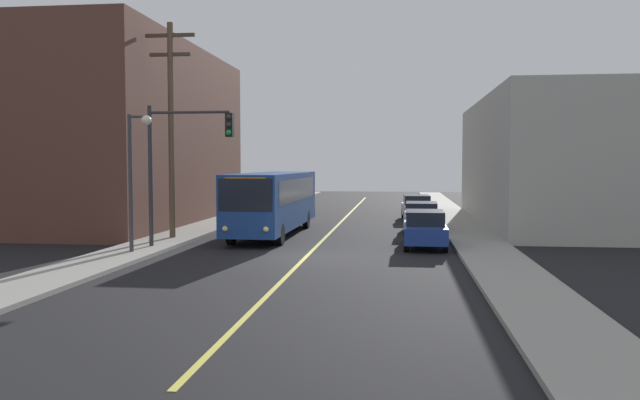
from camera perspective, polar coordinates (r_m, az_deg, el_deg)
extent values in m
plane|color=black|center=(25.48, -1.31, -5.10)|extent=(120.00, 120.00, 0.00)
cube|color=gray|center=(36.78, -10.28, -2.46)|extent=(2.50, 90.00, 0.15)
cube|color=gray|center=(35.31, 12.83, -2.72)|extent=(2.50, 90.00, 0.15)
cube|color=#D8CC4C|center=(40.28, 1.78, -2.01)|extent=(0.16, 60.00, 0.01)
cube|color=brown|center=(42.02, -17.17, 5.40)|extent=(10.00, 20.99, 10.76)
cube|color=black|center=(40.27, -10.62, 0.21)|extent=(0.06, 14.70, 1.30)
cube|color=black|center=(40.23, -10.67, 4.76)|extent=(0.06, 14.70, 1.30)
cube|color=black|center=(40.45, -10.72, 9.30)|extent=(0.06, 14.70, 1.30)
cube|color=#B2B2A8|center=(42.21, 21.93, 3.13)|extent=(12.00, 22.20, 7.57)
cube|color=black|center=(41.14, 13.82, 0.23)|extent=(0.06, 15.54, 1.30)
cube|color=black|center=(41.10, 13.88, 4.69)|extent=(0.06, 15.54, 1.30)
cube|color=navy|center=(33.56, -4.05, 0.04)|extent=(2.69, 12.03, 2.75)
cube|color=black|center=(27.71, -6.57, 0.44)|extent=(2.35, 0.11, 1.40)
cube|color=black|center=(39.40, -2.28, 1.43)|extent=(2.30, 0.11, 1.10)
cube|color=black|center=(33.81, -6.14, 0.94)|extent=(0.18, 10.20, 1.10)
cube|color=black|center=(33.30, -1.94, 0.93)|extent=(0.18, 10.20, 1.10)
cube|color=orange|center=(27.70, -6.57, 1.68)|extent=(1.79, 0.08, 0.30)
sphere|color=#F9D872|center=(28.01, -8.34, -2.52)|extent=(0.24, 0.24, 0.24)
sphere|color=#F9D872|center=(27.58, -4.77, -2.59)|extent=(0.24, 0.24, 0.24)
cylinder|color=black|center=(29.86, -7.80, -2.93)|extent=(0.31, 1.00, 1.00)
cylinder|color=black|center=(29.34, -3.56, -3.02)|extent=(0.31, 1.00, 1.00)
cylinder|color=black|center=(37.30, -4.64, -1.68)|extent=(0.31, 1.00, 1.00)
cylinder|color=black|center=(36.89, -1.22, -1.73)|extent=(0.31, 1.00, 1.00)
cube|color=navy|center=(28.87, 9.17, -2.82)|extent=(1.83, 4.41, 0.70)
cube|color=black|center=(28.81, 9.18, -1.53)|extent=(1.64, 2.48, 0.60)
cylinder|color=black|center=(27.40, 7.58, -3.86)|extent=(0.23, 0.64, 0.64)
cylinder|color=black|center=(27.46, 10.93, -3.88)|extent=(0.23, 0.64, 0.64)
cylinder|color=black|center=(30.38, 7.57, -3.16)|extent=(0.23, 0.64, 0.64)
cylinder|color=black|center=(30.43, 10.59, -3.18)|extent=(0.23, 0.64, 0.64)
cube|color=#B7B7BC|center=(35.04, 8.88, -1.75)|extent=(1.92, 4.45, 0.70)
cube|color=black|center=(34.99, 8.89, -0.69)|extent=(1.68, 2.51, 0.60)
cylinder|color=black|center=(33.59, 7.52, -2.55)|extent=(0.24, 0.65, 0.64)
cylinder|color=black|center=(33.60, 10.26, -2.57)|extent=(0.24, 0.65, 0.64)
cylinder|color=black|center=(36.57, 7.61, -2.08)|extent=(0.24, 0.65, 0.64)
cylinder|color=black|center=(36.58, 10.11, -2.10)|extent=(0.24, 0.65, 0.64)
cube|color=silver|center=(42.81, 8.47, -0.84)|extent=(1.96, 4.46, 0.70)
cube|color=black|center=(42.77, 8.47, 0.03)|extent=(1.71, 2.52, 0.60)
cylinder|color=black|center=(41.30, 7.48, -1.47)|extent=(0.24, 0.65, 0.64)
cylinder|color=black|center=(41.40, 9.70, -1.48)|extent=(0.24, 0.65, 0.64)
cylinder|color=black|center=(44.28, 7.31, -1.15)|extent=(0.24, 0.65, 0.64)
cylinder|color=black|center=(44.38, 9.37, -1.16)|extent=(0.24, 0.65, 0.64)
cylinder|color=brown|center=(31.86, -12.92, 5.94)|extent=(0.28, 0.28, 10.18)
cube|color=#4C3D2D|center=(32.39, -13.03, 13.90)|extent=(2.40, 0.16, 0.16)
cube|color=#4C3D2D|center=(32.23, -13.00, 12.33)|extent=(2.00, 0.16, 0.16)
cylinder|color=#2D2D33|center=(28.73, -14.65, 2.05)|extent=(0.18, 0.18, 6.00)
cylinder|color=#2D2D33|center=(28.21, -11.40, 7.56)|extent=(3.50, 0.12, 0.12)
cube|color=black|center=(27.68, -7.92, 6.53)|extent=(0.32, 0.36, 1.00)
sphere|color=#2D2D2D|center=(27.51, -8.03, 7.22)|extent=(0.22, 0.22, 0.22)
sphere|color=#2D2D2D|center=(27.49, -8.03, 6.56)|extent=(0.22, 0.22, 0.22)
sphere|color=green|center=(27.48, -8.02, 5.89)|extent=(0.22, 0.22, 0.22)
cylinder|color=#38383D|center=(27.07, -16.29, 1.43)|extent=(0.16, 0.16, 5.50)
cylinder|color=#38383D|center=(26.98, -15.69, 7.06)|extent=(0.70, 0.10, 0.10)
sphere|color=#EAE5C6|center=(26.84, -14.99, 6.77)|extent=(0.40, 0.40, 0.40)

